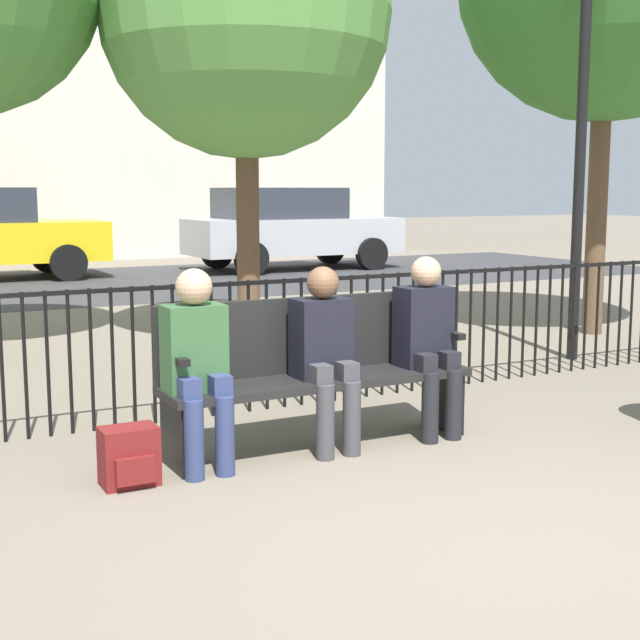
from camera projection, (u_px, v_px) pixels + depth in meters
ground_plane at (493, 542)px, 4.04m from camera, size 80.00×80.00×0.00m
park_bench at (314, 366)px, 5.51m from camera, size 1.97×0.45×0.92m
seated_person_0 at (197, 358)px, 4.99m from camera, size 0.34×0.39×1.15m
seated_person_1 at (325, 349)px, 5.37m from camera, size 0.34×0.39×1.13m
seated_person_2 at (428, 336)px, 5.72m from camera, size 0.34×0.39×1.16m
backpack at (129, 457)px, 4.79m from camera, size 0.30×0.24×0.32m
fence_railing at (249, 335)px, 6.34m from camera, size 9.01×0.03×0.95m
tree_2 at (245, 12)px, 8.87m from camera, size 2.92×2.92×4.81m
lamp_post at (584, 73)px, 8.02m from camera, size 0.28×0.28×4.03m
street_surface at (25, 287)px, 14.53m from camera, size 24.00×6.00×0.01m
parked_car_1 at (290, 227)px, 17.72m from camera, size 4.20×1.94×1.62m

